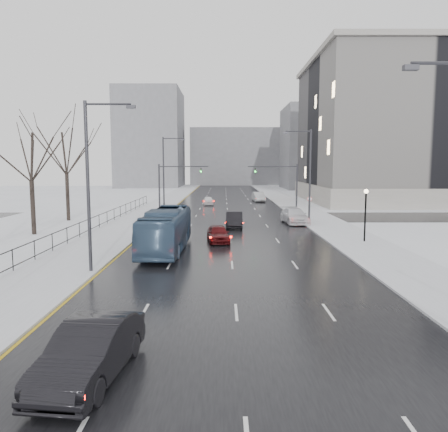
{
  "coord_description": "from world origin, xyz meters",
  "views": [
    {
      "loc": [
        -0.55,
        -5.26,
        6.37
      ],
      "look_at": [
        -0.52,
        27.84,
        2.5
      ],
      "focal_mm": 35.0,
      "sensor_mm": 36.0,
      "label": 1
    }
  ],
  "objects_px": {
    "tree_park_d": "(34,235)",
    "no_uturn_sign": "(310,201)",
    "streetlight_r_mid": "(308,172)",
    "bus": "(166,230)",
    "streetlight_l_near": "(92,178)",
    "mast_signal_left": "(168,184)",
    "sedan_right_far": "(295,216)",
    "sedan_center_near": "(218,234)",
    "sedan_left_near": "(91,351)",
    "streetlight_l_far": "(165,171)",
    "sedan_center_far": "(208,201)",
    "lamppost_r_mid": "(366,207)",
    "sedan_right_distant": "(258,197)",
    "mast_signal_right": "(288,184)",
    "tree_park_e": "(69,221)",
    "sedan_right_near": "(234,220)"
  },
  "relations": [
    {
      "from": "streetlight_r_mid",
      "to": "mast_signal_left",
      "type": "bearing_deg",
      "value": 152.69
    },
    {
      "from": "streetlight_l_far",
      "to": "lamppost_r_mid",
      "type": "bearing_deg",
      "value": -48.94
    },
    {
      "from": "sedan_right_far",
      "to": "streetlight_r_mid",
      "type": "bearing_deg",
      "value": -69.86
    },
    {
      "from": "streetlight_r_mid",
      "to": "no_uturn_sign",
      "type": "xyz_separation_m",
      "value": [
        1.03,
        4.0,
        -3.32
      ]
    },
    {
      "from": "tree_park_d",
      "to": "sedan_right_near",
      "type": "xyz_separation_m",
      "value": [
        18.35,
        4.95,
        0.83
      ]
    },
    {
      "from": "bus",
      "to": "sedan_right_distant",
      "type": "relative_size",
      "value": 2.22
    },
    {
      "from": "streetlight_r_mid",
      "to": "sedan_right_distant",
      "type": "distance_m",
      "value": 31.21
    },
    {
      "from": "sedan_right_far",
      "to": "sedan_left_near",
      "type": "bearing_deg",
      "value": -114.78
    },
    {
      "from": "bus",
      "to": "sedan_right_distant",
      "type": "distance_m",
      "value": 45.23
    },
    {
      "from": "tree_park_e",
      "to": "sedan_center_far",
      "type": "relative_size",
      "value": 3.33
    },
    {
      "from": "streetlight_r_mid",
      "to": "bus",
      "type": "xyz_separation_m",
      "value": [
        -12.97,
        -13.28,
        -4.02
      ]
    },
    {
      "from": "tree_park_d",
      "to": "mast_signal_right",
      "type": "xyz_separation_m",
      "value": [
        25.13,
        14.0,
        4.11
      ]
    },
    {
      "from": "streetlight_r_mid",
      "to": "no_uturn_sign",
      "type": "distance_m",
      "value": 5.3
    },
    {
      "from": "sedan_left_near",
      "to": "sedan_center_far",
      "type": "distance_m",
      "value": 57.16
    },
    {
      "from": "mast_signal_left",
      "to": "sedan_center_near",
      "type": "xyz_separation_m",
      "value": [
        6.33,
        -17.73,
        -3.35
      ]
    },
    {
      "from": "tree_park_d",
      "to": "bus",
      "type": "xyz_separation_m",
      "value": [
        13.0,
        -7.28,
        1.59
      ]
    },
    {
      "from": "streetlight_r_mid",
      "to": "sedan_center_far",
      "type": "relative_size",
      "value": 2.47
    },
    {
      "from": "lamppost_r_mid",
      "to": "no_uturn_sign",
      "type": "height_order",
      "value": "lamppost_r_mid"
    },
    {
      "from": "sedan_right_far",
      "to": "sedan_right_distant",
      "type": "bearing_deg",
      "value": 87.07
    },
    {
      "from": "streetlight_l_far",
      "to": "sedan_left_near",
      "type": "relative_size",
      "value": 1.94
    },
    {
      "from": "streetlight_r_mid",
      "to": "bus",
      "type": "distance_m",
      "value": 18.99
    },
    {
      "from": "no_uturn_sign",
      "to": "sedan_center_far",
      "type": "distance_m",
      "value": 23.73
    },
    {
      "from": "no_uturn_sign",
      "to": "sedan_center_near",
      "type": "xyz_separation_m",
      "value": [
        -10.2,
        -13.73,
        -1.55
      ]
    },
    {
      "from": "streetlight_l_far",
      "to": "mast_signal_left",
      "type": "distance_m",
      "value": 4.36
    },
    {
      "from": "streetlight_r_mid",
      "to": "sedan_center_far",
      "type": "xyz_separation_m",
      "value": [
        -11.16,
        24.29,
        -4.89
      ]
    },
    {
      "from": "tree_park_d",
      "to": "mast_signal_right",
      "type": "height_order",
      "value": "mast_signal_right"
    },
    {
      "from": "streetlight_r_mid",
      "to": "streetlight_l_far",
      "type": "distance_m",
      "value": 20.27
    },
    {
      "from": "streetlight_r_mid",
      "to": "bus",
      "type": "relative_size",
      "value": 0.9
    },
    {
      "from": "tree_park_d",
      "to": "no_uturn_sign",
      "type": "bearing_deg",
      "value": 20.32
    },
    {
      "from": "bus",
      "to": "no_uturn_sign",
      "type": "bearing_deg",
      "value": 52.11
    },
    {
      "from": "streetlight_l_far",
      "to": "sedan_right_near",
      "type": "xyz_separation_m",
      "value": [
        8.71,
        -13.05,
        -4.79
      ]
    },
    {
      "from": "sedan_center_near",
      "to": "tree_park_e",
      "type": "bearing_deg",
      "value": 134.83
    },
    {
      "from": "mast_signal_right",
      "to": "sedan_center_far",
      "type": "xyz_separation_m",
      "value": [
        -10.32,
        16.29,
        -3.38
      ]
    },
    {
      "from": "tree_park_e",
      "to": "bus",
      "type": "height_order",
      "value": "tree_park_e"
    },
    {
      "from": "sedan_center_far",
      "to": "sedan_center_near",
      "type": "bearing_deg",
      "value": -90.77
    },
    {
      "from": "no_uturn_sign",
      "to": "sedan_right_far",
      "type": "xyz_separation_m",
      "value": [
        -2.0,
        -2.05,
        -1.44
      ]
    },
    {
      "from": "streetlight_l_near",
      "to": "mast_signal_left",
      "type": "height_order",
      "value": "streetlight_l_near"
    },
    {
      "from": "streetlight_l_near",
      "to": "sedan_center_near",
      "type": "height_order",
      "value": "streetlight_l_near"
    },
    {
      "from": "sedan_left_near",
      "to": "bus",
      "type": "bearing_deg",
      "value": 97.45
    },
    {
      "from": "bus",
      "to": "sedan_right_near",
      "type": "xyz_separation_m",
      "value": [
        5.35,
        12.23,
        -0.77
      ]
    },
    {
      "from": "streetlight_l_far",
      "to": "sedan_center_far",
      "type": "distance_m",
      "value": 14.2
    },
    {
      "from": "mast_signal_right",
      "to": "sedan_right_far",
      "type": "distance_m",
      "value": 6.86
    },
    {
      "from": "sedan_center_far",
      "to": "sedan_left_near",
      "type": "bearing_deg",
      "value": -95.64
    },
    {
      "from": "sedan_right_far",
      "to": "tree_park_e",
      "type": "bearing_deg",
      "value": 169.19
    },
    {
      "from": "mast_signal_left",
      "to": "no_uturn_sign",
      "type": "distance_m",
      "value": 17.1
    },
    {
      "from": "streetlight_l_far",
      "to": "sedan_right_distant",
      "type": "xyz_separation_m",
      "value": [
        13.72,
        18.74,
        -4.75
      ]
    },
    {
      "from": "mast_signal_right",
      "to": "mast_signal_left",
      "type": "xyz_separation_m",
      "value": [
        -14.65,
        0.0,
        0.0
      ]
    },
    {
      "from": "tree_park_d",
      "to": "sedan_center_near",
      "type": "height_order",
      "value": "tree_park_d"
    },
    {
      "from": "sedan_right_near",
      "to": "streetlight_l_far",
      "type": "bearing_deg",
      "value": 125.14
    },
    {
      "from": "bus",
      "to": "sedan_center_far",
      "type": "bearing_deg",
      "value": 88.37
    }
  ]
}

